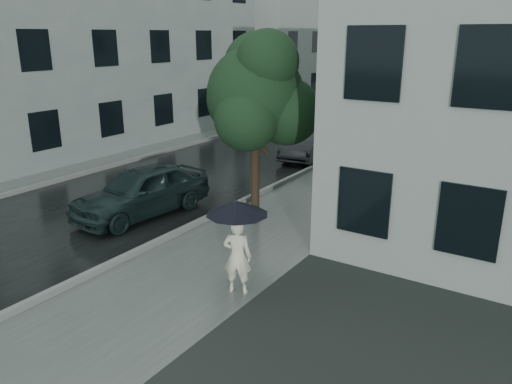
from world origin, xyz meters
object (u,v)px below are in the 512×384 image
Objects in this scene: lamp_post at (363,89)px; car_far at (309,142)px; car_near at (142,191)px; pedestrian at (237,256)px; street_tree at (257,93)px.

lamp_post is 3.37m from car_far.
lamp_post reaches higher than car_near.
pedestrian is 0.30× the size of street_tree.
street_tree is at bearing -82.63° from car_far.
car_near is 9.24m from car_far.
street_tree reaches higher than lamp_post.
street_tree reaches higher than car_far.
car_near is at bearing -103.42° from car_far.
car_far is at bearing -90.53° from pedestrian.
pedestrian is 0.33× the size of lamp_post.
car_far is (0.86, 9.20, -0.06)m from car_near.
car_far is at bearing 105.43° from street_tree.
car_near is at bearing -147.91° from street_tree.
car_near is (-5.08, 2.33, -0.07)m from pedestrian.
street_tree is (-2.18, 4.15, 2.78)m from pedestrian.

